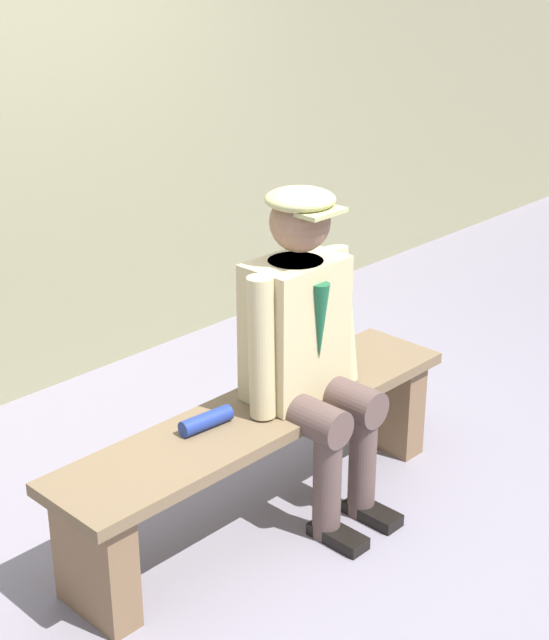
% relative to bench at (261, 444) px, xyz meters
% --- Properties ---
extents(ground_plane, '(30.00, 30.00, 0.00)m').
position_rel_bench_xyz_m(ground_plane, '(0.00, 0.00, -0.33)').
color(ground_plane, slate).
extents(bench, '(1.82, 0.40, 0.48)m').
position_rel_bench_xyz_m(bench, '(0.00, 0.00, 0.00)').
color(bench, brown).
rests_on(bench, ground).
extents(seated_man, '(0.55, 0.57, 1.32)m').
position_rel_bench_xyz_m(seated_man, '(-0.19, 0.06, 0.39)').
color(seated_man, tan).
rests_on(seated_man, ground).
extents(rolled_magazine, '(0.22, 0.08, 0.06)m').
position_rel_bench_xyz_m(rolled_magazine, '(0.24, -0.04, 0.18)').
color(rolled_magazine, navy).
rests_on(rolled_magazine, bench).
extents(stadium_wall, '(12.00, 0.24, 1.93)m').
position_rel_bench_xyz_m(stadium_wall, '(0.00, -1.71, 0.63)').
color(stadium_wall, gray).
rests_on(stadium_wall, ground).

